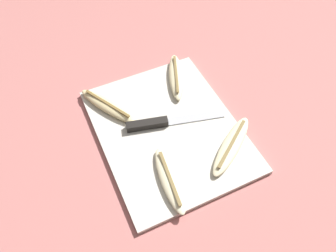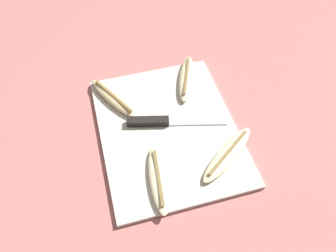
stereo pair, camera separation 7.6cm
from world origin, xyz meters
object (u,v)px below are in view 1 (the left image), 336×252
object	(u,v)px
banana_bright_far	(170,180)
banana_pale_long	(231,145)
banana_cream_curved	(176,76)
banana_ripe_center	(108,106)
knife	(157,123)

from	to	relation	value
banana_bright_far	banana_pale_long	distance (m)	0.16
banana_pale_long	banana_cream_curved	size ratio (longest dim) A/B	1.02
banana_ripe_center	banana_bright_far	xyz separation A→B (m)	(0.24, 0.05, -0.00)
banana_bright_far	banana_ripe_center	bearing A→B (deg)	-168.01
knife	banana_ripe_center	distance (m)	0.13
knife	banana_cream_curved	xyz separation A→B (m)	(-0.12, 0.11, 0.00)
banana_bright_far	banana_cream_curved	distance (m)	0.30
banana_ripe_center	banana_cream_curved	bearing A→B (deg)	95.65
knife	banana_bright_far	bearing A→B (deg)	-0.12
banana_pale_long	banana_bright_far	bearing A→B (deg)	-83.58
banana_pale_long	banana_cream_curved	xyz separation A→B (m)	(-0.25, -0.02, 0.00)
banana_bright_far	banana_cream_curved	xyz separation A→B (m)	(-0.26, 0.14, 0.00)
banana_bright_far	banana_cream_curved	bearing A→B (deg)	151.52
banana_ripe_center	banana_bright_far	size ratio (longest dim) A/B	1.02
banana_ripe_center	knife	bearing A→B (deg)	42.32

